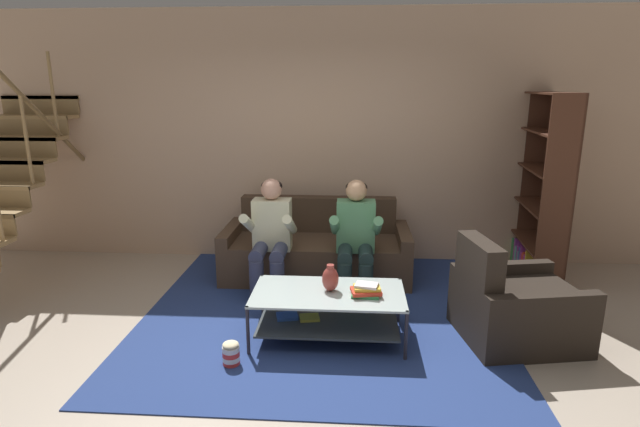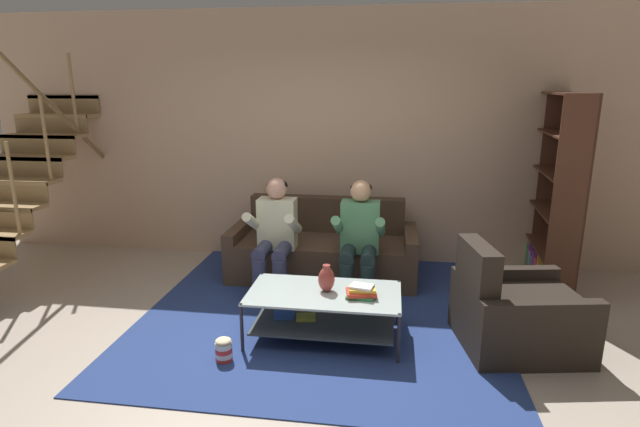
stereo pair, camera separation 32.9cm
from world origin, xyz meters
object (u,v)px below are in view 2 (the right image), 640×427
Objects in this scene: couch at (324,251)px; armchair at (515,314)px; popcorn_tub at (224,350)px; person_seated_right at (359,235)px; book_stack at (361,292)px; bookshelf at (557,212)px; vase at (326,279)px; person_seated_left at (275,232)px; coffee_table at (323,307)px.

armchair reaches higher than couch.
couch is 10.37× the size of popcorn_tub.
person_seated_right is 0.97m from book_stack.
bookshelf reaches higher than person_seated_right.
vase is (-0.21, -0.88, -0.12)m from person_seated_right.
vase is 0.98m from popcorn_tub.
person_seated_left is at bearing 134.19° from book_stack.
person_seated_right is 4.47× the size of book_stack.
coffee_table is at bearing -135.32° from vase.
book_stack is (0.08, -0.95, -0.18)m from person_seated_right.
bookshelf is at bearing 17.35° from person_seated_right.
couch is 0.75m from person_seated_left.
popcorn_tub is at bearing -157.34° from book_stack.
coffee_table is at bearing -176.94° from armchair.
person_seated_left is 1.11× the size of armchair.
coffee_table reaches higher than popcorn_tub.
bookshelf is at bearing 64.50° from armchair.
armchair is (-0.69, -1.45, -0.50)m from bookshelf.
person_seated_left reaches higher than coffee_table.
person_seated_left is at bearing 159.16° from armchair.
popcorn_tub is (-0.09, -1.38, -0.54)m from person_seated_left.
armchair reaches higher than popcorn_tub.
couch is at bearing 50.45° from person_seated_left.
couch is 0.75m from person_seated_right.
person_seated_right reaches higher than armchair.
bookshelf is 3.62m from popcorn_tub.
book_stack is at bearing -140.52° from bookshelf.
vase is at bearing 165.42° from book_stack.
armchair reaches higher than coffee_table.
coffee_table is 0.24m from vase.
person_seated_right reaches higher than vase.
vase is 0.87× the size of book_stack.
bookshelf reaches higher than coffee_table.
book_stack reaches higher than coffee_table.
vase is (0.21, -1.39, 0.24)m from couch.
couch reaches higher than vase.
popcorn_tub is (-0.73, -0.50, -0.42)m from vase.
couch is at bearing 74.87° from popcorn_tub.
person_seated_left and person_seated_right have the same top height.
bookshelf is at bearing 34.37° from coffee_table.
person_seated_left reaches higher than popcorn_tub.
vase is at bearing -54.11° from person_seated_left.
vase is at bearing -145.77° from bookshelf.
popcorn_tub is (-0.70, -0.48, -0.18)m from coffee_table.
book_stack is 1.16m from popcorn_tub.
vase is 0.11× the size of bookshelf.
vase is at bearing -81.25° from couch.
person_seated_right is 1.11× the size of armchair.
popcorn_tub is (-2.94, -2.00, -0.69)m from bookshelf.
person_seated_right is 2.10m from bookshelf.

